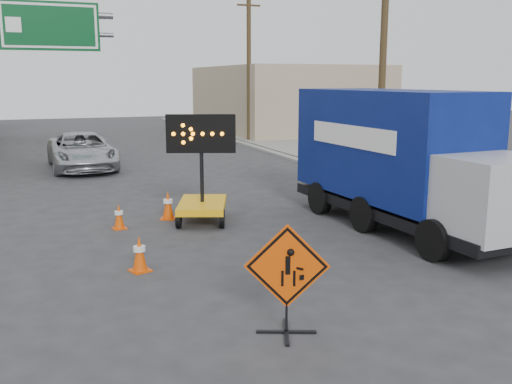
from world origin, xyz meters
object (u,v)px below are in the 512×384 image
construction_sign (287,277)px  arrow_board (202,198)px  box_truck (401,167)px  pickup_truck (82,151)px

construction_sign → arrow_board: 7.08m
arrow_board → box_truck: bearing=-8.4°
construction_sign → box_truck: size_ratio=0.23×
construction_sign → arrow_board: (0.70, 7.05, -0.25)m
construction_sign → box_truck: 6.96m
arrow_board → pickup_truck: bearing=122.3°
construction_sign → box_truck: (5.18, 4.60, 0.68)m
construction_sign → arrow_board: arrow_board is taller
arrow_board → box_truck: 5.19m
construction_sign → arrow_board: bearing=106.3°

